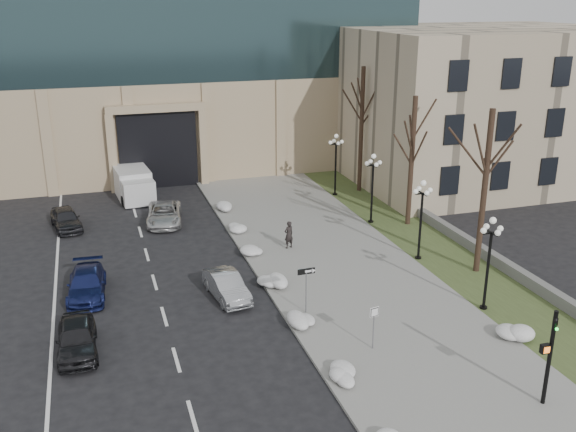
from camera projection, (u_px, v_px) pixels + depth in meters
name	position (u px, v px, depth m)	size (l,w,h in m)	color
ground	(380.00, 416.00, 23.21)	(160.00, 160.00, 0.00)	black
sidewalk	(331.00, 259.00, 36.80)	(9.00, 40.00, 0.12)	gray
curb	(255.00, 268.00, 35.51)	(0.30, 40.00, 0.14)	gray
grass_strip	(431.00, 247.00, 38.66)	(4.00, 40.00, 0.10)	#3D4B25
stone_wall	(444.00, 228.00, 40.93)	(0.50, 30.00, 0.70)	slate
classical_building	(481.00, 103.00, 52.73)	(22.00, 18.12, 12.00)	tan
car_a	(77.00, 338.00, 27.10)	(1.64, 4.07, 1.39)	black
car_b	(226.00, 286.00, 32.05)	(1.36, 3.90, 1.28)	#9DA0A4
car_c	(87.00, 284.00, 32.24)	(1.81, 4.46, 1.29)	navy
car_d	(164.00, 214.00, 42.57)	(2.17, 4.71, 1.31)	silver
car_e	(66.00, 219.00, 41.54)	(1.61, 4.00, 1.36)	#2A2B2F
pedestrian	(289.00, 235.00, 38.00)	(0.61, 0.40, 1.68)	black
box_truck	(132.00, 182.00, 48.35)	(2.94, 6.94, 2.15)	silver
one_way_sign	(309.00, 276.00, 29.92)	(0.89, 0.24, 2.40)	slate
keep_sign	(374.00, 319.00, 26.94)	(0.44, 0.12, 2.07)	slate
traffic_signal	(548.00, 360.00, 23.13)	(0.66, 0.89, 3.92)	black
snow_clump_b	(344.00, 373.00, 25.28)	(1.10, 1.60, 0.36)	white
snow_clump_c	(300.00, 317.00, 29.64)	(1.10, 1.60, 0.36)	white
snow_clump_d	(272.00, 280.00, 33.50)	(1.10, 1.60, 0.36)	white
snow_clump_e	(253.00, 249.00, 37.55)	(1.10, 1.60, 0.36)	white
snow_clump_f	(240.00, 228.00, 40.98)	(1.10, 1.60, 0.36)	white
snow_clump_g	(223.00, 207.00, 45.09)	(1.10, 1.60, 0.36)	white
snow_clump_h	(512.00, 336.00, 28.04)	(1.10, 1.60, 0.36)	white
lamppost_a	(490.00, 251.00, 29.98)	(1.18, 1.18, 4.76)	black
lamppost_b	(422.00, 209.00, 35.83)	(1.18, 1.18, 4.76)	black
lamppost_c	(373.00, 179.00, 41.69)	(1.18, 1.18, 4.76)	black
lamppost_d	(336.00, 156.00, 47.54)	(1.18, 1.18, 4.76)	black
tree_near	(487.00, 169.00, 33.31)	(3.20, 3.20, 9.00)	black
tree_mid	(413.00, 143.00, 40.62)	(3.20, 3.20, 8.50)	black
tree_far	(362.00, 112.00, 47.62)	(3.20, 3.20, 9.50)	black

